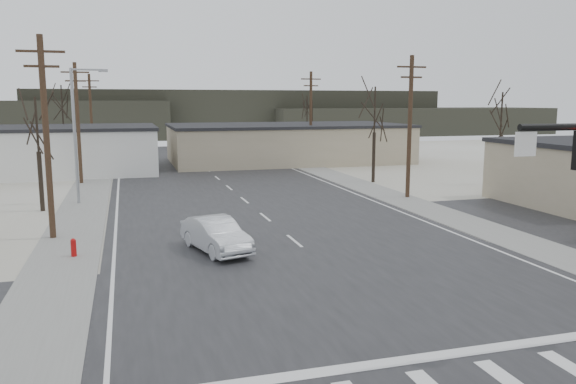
% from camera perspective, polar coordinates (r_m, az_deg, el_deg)
% --- Properties ---
extents(ground, '(140.00, 140.00, 0.00)m').
position_cam_1_polar(ground, '(20.54, 7.23, -10.31)').
color(ground, silver).
rests_on(ground, ground).
extents(main_road, '(18.00, 110.00, 0.05)m').
position_cam_1_polar(main_road, '(34.33, -2.73, -2.27)').
color(main_road, '#232325').
rests_on(main_road, ground).
extents(cross_road, '(90.00, 10.00, 0.04)m').
position_cam_1_polar(cross_road, '(20.54, 7.23, -10.26)').
color(cross_road, '#232325').
rests_on(cross_road, ground).
extents(sidewalk_left, '(3.00, 90.00, 0.06)m').
position_cam_1_polar(sidewalk_left, '(38.45, -20.10, -1.57)').
color(sidewalk_left, gray).
rests_on(sidewalk_left, ground).
extents(sidewalk_right, '(3.00, 90.00, 0.06)m').
position_cam_1_polar(sidewalk_right, '(42.53, 9.69, -0.16)').
color(sidewalk_right, gray).
rests_on(sidewalk_right, ground).
extents(fire_hydrant, '(0.24, 0.24, 0.87)m').
position_cam_1_polar(fire_hydrant, '(26.63, -20.95, -5.30)').
color(fire_hydrant, '#A50C0C').
rests_on(fire_hydrant, ground).
extents(building_left_far, '(22.30, 12.30, 4.50)m').
position_cam_1_polar(building_left_far, '(58.50, -24.24, 3.88)').
color(building_left_far, silver).
rests_on(building_left_far, ground).
extents(building_right_far, '(26.30, 14.30, 4.30)m').
position_cam_1_polar(building_right_far, '(64.42, -0.09, 5.01)').
color(building_right_far, tan).
rests_on(building_right_far, ground).
extents(upole_left_b, '(2.20, 0.30, 10.00)m').
position_cam_1_polar(upole_left_b, '(30.01, -23.35, 5.37)').
color(upole_left_b, '#3F281D').
rests_on(upole_left_b, ground).
extents(upole_left_c, '(2.20, 0.30, 10.00)m').
position_cam_1_polar(upole_left_c, '(49.90, -20.57, 6.75)').
color(upole_left_c, '#3F281D').
rests_on(upole_left_c, ground).
extents(upole_left_d, '(2.20, 0.30, 10.00)m').
position_cam_1_polar(upole_left_d, '(69.86, -19.37, 7.34)').
color(upole_left_d, '#3F281D').
rests_on(upole_left_d, ground).
extents(upole_right_a, '(2.20, 0.30, 10.00)m').
position_cam_1_polar(upole_right_a, '(40.65, 12.27, 6.70)').
color(upole_right_a, '#3F281D').
rests_on(upole_right_a, ground).
extents(upole_right_b, '(2.20, 0.30, 10.00)m').
position_cam_1_polar(upole_right_b, '(60.90, 2.33, 7.65)').
color(upole_right_b, '#3F281D').
rests_on(upole_right_b, ground).
extents(streetlight_main, '(2.40, 0.25, 9.00)m').
position_cam_1_polar(streetlight_main, '(39.89, -20.60, 6.09)').
color(streetlight_main, gray).
rests_on(streetlight_main, ground).
extents(tree_left_near, '(3.30, 3.30, 7.35)m').
position_cam_1_polar(tree_left_near, '(38.13, -24.14, 5.97)').
color(tree_left_near, black).
rests_on(tree_left_near, ground).
extents(tree_right_mid, '(3.74, 3.74, 8.33)m').
position_cam_1_polar(tree_right_mid, '(48.23, 8.80, 8.00)').
color(tree_right_mid, black).
rests_on(tree_right_mid, ground).
extents(tree_left_far, '(3.96, 3.96, 8.82)m').
position_cam_1_polar(tree_left_far, '(64.04, -21.96, 8.03)').
color(tree_left_far, black).
rests_on(tree_left_far, ground).
extents(tree_right_far, '(3.52, 3.52, 7.84)m').
position_cam_1_polar(tree_right_far, '(73.38, 1.95, 8.19)').
color(tree_right_far, black).
rests_on(tree_right_far, ground).
extents(tree_lot, '(3.52, 3.52, 7.84)m').
position_cam_1_polar(tree_lot, '(49.68, 20.85, 7.14)').
color(tree_lot, black).
rests_on(tree_lot, ground).
extents(hill_center, '(80.00, 18.00, 9.00)m').
position_cam_1_polar(hill_center, '(116.02, -4.88, 7.99)').
color(hill_center, '#333026').
rests_on(hill_center, ground).
extents(hill_right, '(60.00, 18.00, 5.50)m').
position_cam_1_polar(hill_right, '(122.33, 12.13, 7.06)').
color(hill_right, '#333026').
rests_on(hill_right, ground).
extents(sedan_crossing, '(2.86, 4.98, 1.55)m').
position_cam_1_polar(sedan_crossing, '(25.88, -7.35, -4.32)').
color(sedan_crossing, '#AEB2B9').
rests_on(sedan_crossing, main_road).
extents(car_far_a, '(2.31, 5.03, 1.43)m').
position_cam_1_polar(car_far_a, '(61.72, -3.21, 3.51)').
color(car_far_a, black).
rests_on(car_far_a, main_road).
extents(car_far_b, '(1.79, 4.40, 1.50)m').
position_cam_1_polar(car_far_b, '(64.52, -10.45, 3.65)').
color(car_far_b, black).
rests_on(car_far_b, main_road).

